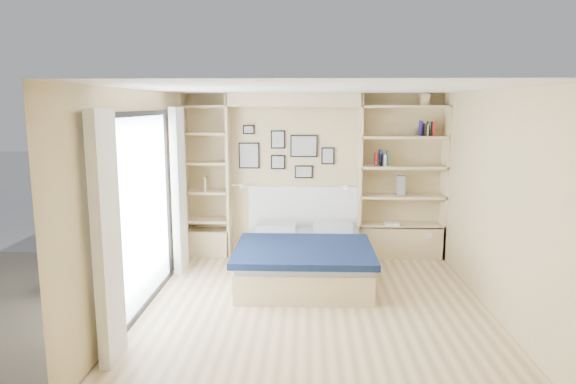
{
  "coord_description": "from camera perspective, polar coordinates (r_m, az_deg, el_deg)",
  "views": [
    {
      "loc": [
        -0.1,
        -5.67,
        2.33
      ],
      "look_at": [
        -0.35,
        0.9,
        1.21
      ],
      "focal_mm": 32.0,
      "sensor_mm": 36.0,
      "label": 1
    }
  ],
  "objects": [
    {
      "name": "shelf_decor",
      "position": [
        7.88,
        12.18,
        5.09
      ],
      "size": [
        3.45,
        0.23,
        2.03
      ],
      "color": "#A51E1E",
      "rests_on": "ground"
    },
    {
      "name": "reading_lamps",
      "position": [
        7.77,
        0.64,
        0.59
      ],
      "size": [
        1.92,
        0.12,
        0.15
      ],
      "color": "silver",
      "rests_on": "ground"
    },
    {
      "name": "room_shell",
      "position": [
        7.31,
        -0.13,
        -0.18
      ],
      "size": [
        4.5,
        4.5,
        4.5
      ],
      "color": "tan",
      "rests_on": "ground"
    },
    {
      "name": "ground",
      "position": [
        6.13,
        2.98,
        -12.65
      ],
      "size": [
        4.5,
        4.5,
        0.0
      ],
      "primitive_type": "plane",
      "color": "#DDC189",
      "rests_on": "ground"
    },
    {
      "name": "deck",
      "position": [
        7.06,
        -28.27,
        -10.78
      ],
      "size": [
        3.2,
        4.0,
        0.05
      ],
      "primitive_type": "cube",
      "color": "#726454",
      "rests_on": "ground"
    },
    {
      "name": "deck_chair",
      "position": [
        7.14,
        -22.03,
        -6.8
      ],
      "size": [
        0.63,
        0.89,
        0.82
      ],
      "rotation": [
        0.0,
        0.0,
        -0.19
      ],
      "color": "tan",
      "rests_on": "ground"
    },
    {
      "name": "bed",
      "position": [
        7.03,
        1.79,
        -7.28
      ],
      "size": [
        1.76,
        2.28,
        1.07
      ],
      "color": "beige",
      "rests_on": "ground"
    },
    {
      "name": "photo_gallery",
      "position": [
        7.94,
        -0.41,
        4.45
      ],
      "size": [
        1.48,
        0.02,
        0.82
      ],
      "color": "black",
      "rests_on": "ground"
    }
  ]
}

